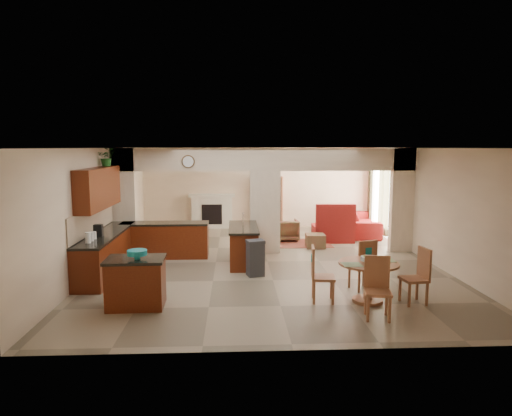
{
  "coord_description": "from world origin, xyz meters",
  "views": [
    {
      "loc": [
        -0.81,
        -11.02,
        2.82
      ],
      "look_at": [
        -0.27,
        0.3,
        1.3
      ],
      "focal_mm": 32.0,
      "sensor_mm": 36.0,
      "label": 1
    }
  ],
  "objects_px": {
    "kitchen_island": "(136,282)",
    "armchair": "(286,230)",
    "dining_table": "(368,276)",
    "sofa": "(359,221)"
  },
  "relations": [
    {
      "from": "kitchen_island",
      "to": "armchair",
      "type": "relative_size",
      "value": 1.47
    },
    {
      "from": "kitchen_island",
      "to": "dining_table",
      "type": "distance_m",
      "value": 4.19
    },
    {
      "from": "dining_table",
      "to": "armchair",
      "type": "distance_m",
      "value": 5.67
    },
    {
      "from": "sofa",
      "to": "kitchen_island",
      "type": "bearing_deg",
      "value": 146.72
    },
    {
      "from": "dining_table",
      "to": "sofa",
      "type": "height_order",
      "value": "sofa"
    },
    {
      "from": "kitchen_island",
      "to": "sofa",
      "type": "distance_m",
      "value": 8.94
    },
    {
      "from": "kitchen_island",
      "to": "armchair",
      "type": "distance_m",
      "value": 6.56
    },
    {
      "from": "sofa",
      "to": "armchair",
      "type": "relative_size",
      "value": 3.84
    },
    {
      "from": "armchair",
      "to": "dining_table",
      "type": "bearing_deg",
      "value": 95.03
    },
    {
      "from": "dining_table",
      "to": "sofa",
      "type": "distance_m",
      "value": 6.9
    }
  ]
}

